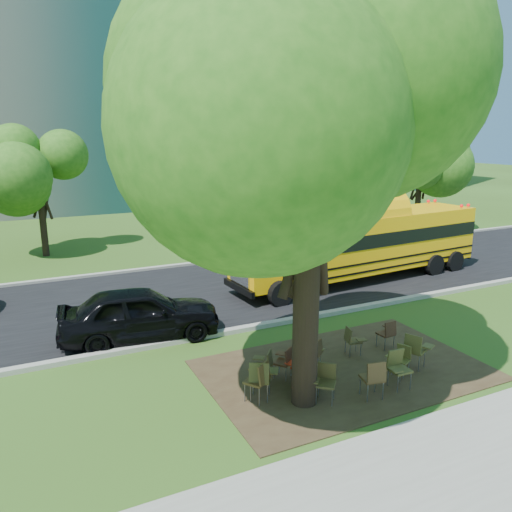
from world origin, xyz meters
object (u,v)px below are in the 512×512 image
chair_2 (304,381)px  chair_4 (375,375)px  chair_9 (301,364)px  chair_10 (309,350)px  chair_3 (325,379)px  school_bus (369,241)px  chair_8 (265,364)px  chair_5 (398,366)px  chair_6 (401,357)px  chair_14 (285,359)px  chair_13 (388,331)px  main_tree (310,146)px  chair_11 (315,351)px  chair_15 (307,372)px  chair_12 (352,339)px  chair_0 (259,377)px  chair_7 (416,348)px  black_car (140,313)px  chair_1 (261,376)px

chair_2 → chair_4: (1.46, -0.62, 0.11)m
chair_9 → chair_10: 0.82m
chair_3 → chair_4: 1.13m
school_bus → chair_2: bearing=-140.1°
chair_4 → chair_8: chair_4 is taller
chair_5 → chair_6: size_ratio=1.20×
school_bus → chair_14: school_bus is taller
chair_13 → chair_14: bearing=-179.2°
school_bus → chair_6: (-4.66, -7.27, -1.09)m
main_tree → chair_10: bearing=54.9°
school_bus → chair_2: (-7.49, -7.32, -1.08)m
chair_11 → chair_15: bearing=-169.2°
chair_4 → chair_3: bearing=170.2°
main_tree → chair_12: bearing=32.3°
school_bus → chair_9: (-7.09, -6.54, -1.08)m
chair_6 → chair_13: size_ratio=0.91×
chair_14 → chair_4: bearing=-90.4°
school_bus → chair_0: bearing=-145.1°
chair_10 → chair_2: bearing=-48.3°
chair_4 → main_tree: bearing=171.6°
chair_2 → chair_9: (0.40, 0.79, -0.00)m
school_bus → chair_5: bearing=-128.4°
chair_7 → chair_9: bearing=-128.2°
chair_7 → school_bus: bearing=124.9°
chair_5 → chair_14: bearing=-33.3°
chair_3 → chair_14: bearing=-38.0°
chair_11 → chair_15: chair_11 is taller
chair_5 → chair_9: size_ratio=1.19×
chair_2 → chair_14: chair_14 is taller
chair_4 → chair_15: chair_4 is taller
chair_4 → chair_8: bearing=150.0°
chair_3 → black_car: 6.06m
chair_2 → chair_6: 2.84m
chair_6 → chair_7: 0.53m
school_bus → chair_0: (-8.40, -6.89, -0.97)m
chair_7 → chair_15: chair_7 is taller
chair_0 → black_car: 4.95m
main_tree → chair_2: bearing=60.5°
chair_5 → black_car: size_ratio=0.20×
chair_10 → chair_13: 2.58m
chair_0 → chair_11: 2.12m
school_bus → chair_2: 10.53m
chair_0 → chair_12: 3.47m
chair_6 → black_car: bearing=21.3°
chair_6 → chair_14: chair_14 is taller
school_bus → chair_11: (-6.43, -6.10, -1.06)m
school_bus → chair_7: bearing=-124.4°
school_bus → chair_1: 10.85m
chair_1 → chair_9: (1.25, 0.34, -0.12)m
chair_3 → chair_13: 3.52m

